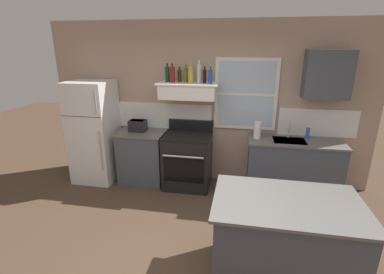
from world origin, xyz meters
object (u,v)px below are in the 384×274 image
at_px(bottle_balsamic_dark, 205,76).
at_px(bottle_clear_tall, 199,73).
at_px(bottle_brown_stout, 180,76).
at_px(bottle_champagne_gold_foil, 191,75).
at_px(bottle_red_label_wine, 173,74).
at_px(stove_range, 188,160).
at_px(bottle_olive_oil_square, 186,75).
at_px(bottle_blue_liqueur, 210,76).
at_px(refrigerator, 94,132).
at_px(dish_soap_bottle, 308,134).
at_px(bottle_dark_green_wine, 167,74).
at_px(paper_towel_roll, 257,130).
at_px(kitchen_island, 283,241).
at_px(toaster, 138,125).

bearing_deg(bottle_balsamic_dark, bottle_clear_tall, 142.01).
distance_m(bottle_brown_stout, bottle_champagne_gold_foil, 0.22).
bearing_deg(bottle_red_label_wine, stove_range, -19.97).
relative_size(bottle_olive_oil_square, bottle_blue_liqueur, 1.07).
relative_size(bottle_brown_stout, bottle_olive_oil_square, 0.85).
distance_m(bottle_red_label_wine, bottle_clear_tall, 0.42).
bearing_deg(refrigerator, dish_soap_bottle, 2.60).
bearing_deg(dish_soap_bottle, bottle_dark_green_wine, 179.90).
height_order(bottle_champagne_gold_foil, dish_soap_bottle, bottle_champagne_gold_foil).
relative_size(bottle_olive_oil_square, paper_towel_roll, 1.02).
xyz_separation_m(bottle_brown_stout, kitchen_island, (1.50, -1.99, -1.39)).
bearing_deg(bottle_champagne_gold_foil, bottle_red_label_wine, 175.62).
xyz_separation_m(toaster, stove_range, (0.87, -0.06, -0.54)).
relative_size(stove_range, bottle_brown_stout, 4.68).
xyz_separation_m(bottle_brown_stout, bottle_balsamic_dark, (0.42, -0.09, 0.01)).
relative_size(bottle_balsamic_dark, dish_soap_bottle, 1.42).
relative_size(stove_range, bottle_blue_liqueur, 4.24).
relative_size(toaster, bottle_blue_liqueur, 1.16).
distance_m(bottle_red_label_wine, dish_soap_bottle, 2.31).
height_order(bottle_dark_green_wine, bottle_olive_oil_square, bottle_dark_green_wine).
height_order(refrigerator, bottle_brown_stout, bottle_brown_stout).
bearing_deg(paper_towel_roll, bottle_olive_oil_square, 175.18).
distance_m(bottle_olive_oil_square, bottle_blue_liqueur, 0.41).
relative_size(bottle_red_label_wine, bottle_champagne_gold_foil, 0.96).
bearing_deg(dish_soap_bottle, bottle_balsamic_dark, -177.59).
bearing_deg(bottle_dark_green_wine, bottle_brown_stout, 4.43).
bearing_deg(bottle_clear_tall, paper_towel_roll, -6.70).
height_order(bottle_dark_green_wine, bottle_red_label_wine, bottle_red_label_wine).
xyz_separation_m(stove_range, bottle_clear_tall, (0.16, 0.15, 1.43)).
relative_size(bottle_dark_green_wine, bottle_champagne_gold_foil, 0.95).
height_order(refrigerator, bottle_olive_oil_square, bottle_olive_oil_square).
height_order(toaster, bottle_red_label_wine, bottle_red_label_wine).
height_order(bottle_red_label_wine, bottle_blue_liqueur, bottle_red_label_wine).
height_order(refrigerator, bottle_clear_tall, bottle_clear_tall).
relative_size(bottle_champagne_gold_foil, paper_towel_roll, 1.13).
distance_m(stove_range, bottle_dark_green_wine, 1.45).
distance_m(bottle_olive_oil_square, kitchen_island, 2.79).
distance_m(stove_range, kitchen_island, 2.27).
relative_size(bottle_red_label_wine, bottle_clear_tall, 0.86).
bearing_deg(kitchen_island, bottle_champagne_gold_foil, 124.38).
xyz_separation_m(bottle_red_label_wine, bottle_olive_oil_square, (0.21, 0.04, -0.01)).
distance_m(refrigerator, dish_soap_bottle, 3.54).
xyz_separation_m(bottle_champagne_gold_foil, bottle_blue_liqueur, (0.31, -0.02, -0.02)).
bearing_deg(bottle_blue_liqueur, toaster, 179.42).
height_order(bottle_clear_tall, kitchen_island, bottle_clear_tall).
height_order(bottle_dark_green_wine, bottle_clear_tall, bottle_clear_tall).
relative_size(toaster, kitchen_island, 0.21).
distance_m(toaster, stove_range, 1.03).
bearing_deg(bottle_clear_tall, bottle_olive_oil_square, -176.13).
bearing_deg(bottle_dark_green_wine, dish_soap_bottle, -0.10).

